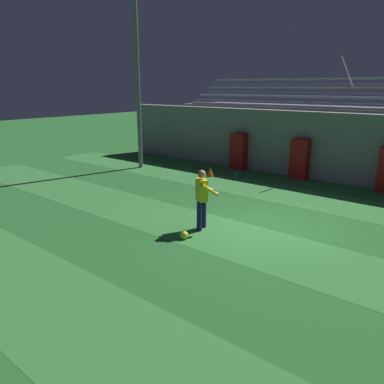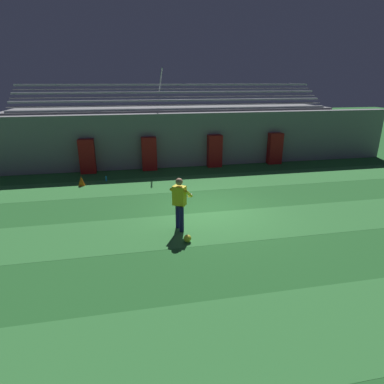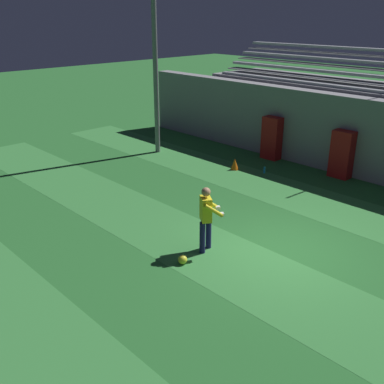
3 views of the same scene
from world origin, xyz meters
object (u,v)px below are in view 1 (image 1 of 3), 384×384
Objects in this scene: padding_pillar_gate_left at (300,159)px; water_bottle at (236,175)px; goalkeeper at (202,196)px; soccer_ball at (184,235)px; padding_pillar_far_left at (239,151)px; floodlight_pole at (136,38)px; traffic_cone at (210,172)px.

padding_pillar_gate_left is 2.76m from water_bottle.
padding_pillar_gate_left is 7.27m from goalkeeper.
padding_pillar_far_left is at bearing 113.50° from soccer_ball.
padding_pillar_far_left is 8.89m from soccer_ball.
floodlight_pole is 5.69× the size of goalkeeper.
goalkeeper is 6.32m from traffic_cone.
padding_pillar_far_left is 8.04m from goalkeeper.
floodlight_pole reaches higher than goalkeeper.
goalkeeper reaches higher than soccer_ball.
traffic_cone is (-3.55, 5.17, -0.74)m from goalkeeper.
floodlight_pole is at bearing 148.04° from goalkeeper.
floodlight_pole reaches higher than padding_pillar_gate_left.
padding_pillar_far_left reaches higher than goalkeeper.
water_bottle is at bearing -142.74° from padding_pillar_gate_left.
goalkeeper is at bearing -65.90° from water_bottle.
padding_pillar_gate_left is 3.83m from traffic_cone.
padding_pillar_gate_left is at bearing 93.42° from soccer_ball.
padding_pillar_gate_left reaches higher than traffic_cone.
padding_pillar_far_left is 0.18× the size of floodlight_pole.
padding_pillar_far_left is 2.18m from traffic_cone.
goalkeeper is 6.96× the size of water_bottle.
traffic_cone is at bearing -92.76° from padding_pillar_far_left.
goalkeeper reaches higher than traffic_cone.
water_bottle is at bearing -60.03° from padding_pillar_far_left.
floodlight_pole is 7.57m from water_bottle.
soccer_ball is (0.08, -0.86, -0.84)m from goalkeeper.
traffic_cone is at bearing 121.04° from soccer_ball.
goalkeeper is (0.41, -7.26, 0.11)m from padding_pillar_gate_left.
traffic_cone is at bearing -155.18° from water_bottle.
padding_pillar_gate_left reaches higher than water_bottle.
padding_pillar_gate_left is 8.97m from floodlight_pole.
floodlight_pole is at bearing -145.31° from padding_pillar_far_left.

